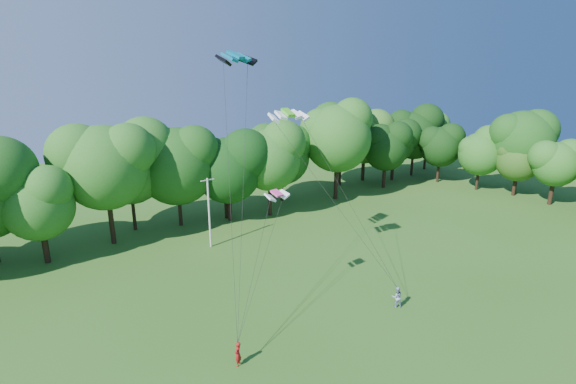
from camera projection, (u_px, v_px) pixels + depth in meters
utility_pole at (209, 212)px, 44.45m from camera, size 1.44×0.18×7.20m
kite_flyer_left at (238, 354)px, 27.90m from camera, size 0.71×0.69×1.63m
kite_flyer_right at (397, 297)px, 34.43m from camera, size 1.05×0.98×1.71m
kite_teal at (236, 55)px, 33.57m from camera, size 3.43×2.19×0.65m
kite_green at (288, 112)px, 35.21m from camera, size 3.28×1.86×0.57m
kite_pink at (277, 193)px, 32.21m from camera, size 1.86×1.01×0.37m
tree_back_center at (228, 157)px, 50.64m from camera, size 8.32×8.32×12.10m
tree_back_east at (365, 133)px, 67.56m from camera, size 8.09×8.09×11.77m
tree_flank_east at (519, 154)px, 60.49m from camera, size 6.50×6.50×9.45m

